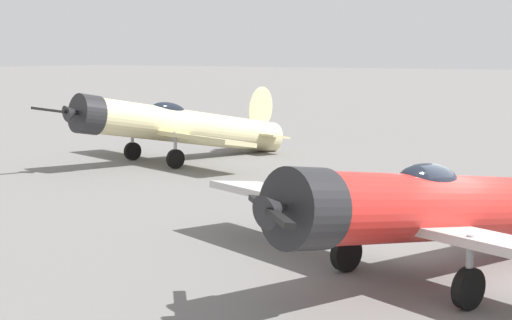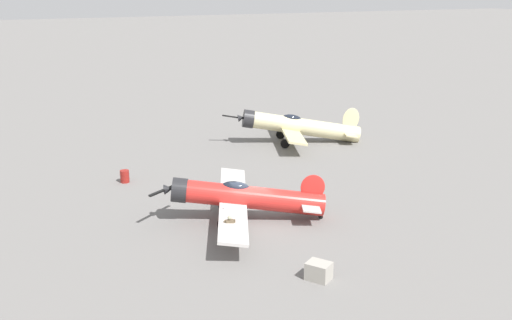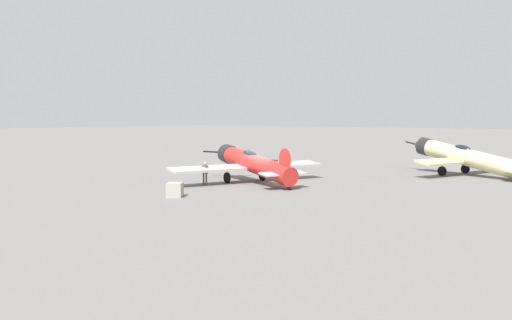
# 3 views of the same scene
# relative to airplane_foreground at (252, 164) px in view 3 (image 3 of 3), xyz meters

# --- Properties ---
(ground_plane) EXTENTS (400.00, 400.00, 0.00)m
(ground_plane) POSITION_rel_airplane_foreground_xyz_m (-0.17, -0.48, -1.49)
(ground_plane) COLOR slate
(airplane_foreground) EXTENTS (12.61, 10.69, 2.97)m
(airplane_foreground) POSITION_rel_airplane_foreground_xyz_m (0.00, 0.00, 0.00)
(airplane_foreground) COLOR red
(airplane_foreground) RESTS_ON ground_plane
(airplane_mid_apron) EXTENTS (10.26, 12.14, 3.33)m
(airplane_mid_apron) POSITION_rel_airplane_foreground_xyz_m (15.40, -11.15, 0.05)
(airplane_mid_apron) COLOR beige
(airplane_mid_apron) RESTS_ON ground_plane
(ground_crew_mechanic) EXTENTS (0.28, 0.67, 1.73)m
(ground_crew_mechanic) POSITION_rel_airplane_foreground_xyz_m (-3.17, 1.95, -0.44)
(ground_crew_mechanic) COLOR brown
(ground_crew_mechanic) RESTS_ON ground_plane
(equipment_crate) EXTENTS (1.49, 1.45, 0.90)m
(equipment_crate) POSITION_rel_airplane_foreground_xyz_m (-8.73, -0.74, -1.04)
(equipment_crate) COLOR #9E998E
(equipment_crate) RESTS_ON ground_plane
(fuel_drum) EXTENTS (0.69, 0.69, 0.91)m
(fuel_drum) POSITION_rel_airplane_foreground_xyz_m (10.04, 5.37, -1.04)
(fuel_drum) COLOR maroon
(fuel_drum) RESTS_ON ground_plane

